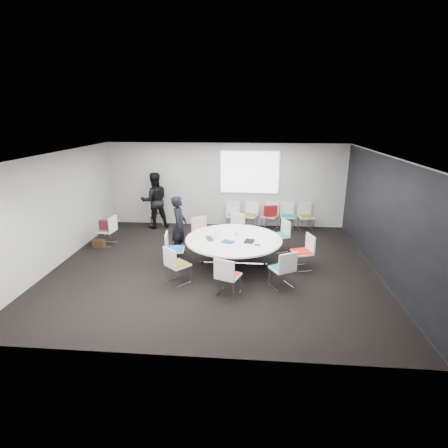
# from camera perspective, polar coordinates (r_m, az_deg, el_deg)

# --- Properties ---
(room_shell) EXTENTS (8.08, 7.08, 2.88)m
(room_shell) POSITION_cam_1_polar(r_m,az_deg,el_deg) (8.48, -0.93, 1.78)
(room_shell) COLOR black
(room_shell) RESTS_ON ground
(conference_table) EXTENTS (2.40, 2.40, 0.73)m
(conference_table) POSITION_cam_1_polar(r_m,az_deg,el_deg) (8.78, 1.57, -3.44)
(conference_table) COLOR silver
(conference_table) RESTS_ON ground
(projection_screen) EXTENTS (1.90, 0.03, 1.35)m
(projection_screen) POSITION_cam_1_polar(r_m,az_deg,el_deg) (11.72, 4.21, 8.41)
(projection_screen) COLOR white
(projection_screen) RESTS_ON room_shell
(chair_ring_a) EXTENTS (0.57, 0.57, 0.88)m
(chair_ring_a) POSITION_cam_1_polar(r_m,az_deg,el_deg) (8.91, 12.61, -5.52)
(chair_ring_a) COLOR silver
(chair_ring_a) RESTS_ON ground
(chair_ring_b) EXTENTS (0.61, 0.61, 0.88)m
(chair_ring_b) POSITION_cam_1_polar(r_m,az_deg,el_deg) (9.95, 9.00, -2.82)
(chair_ring_b) COLOR silver
(chair_ring_b) RESTS_ON ground
(chair_ring_c) EXTENTS (0.60, 0.60, 0.88)m
(chair_ring_c) POSITION_cam_1_polar(r_m,az_deg,el_deg) (10.42, 1.76, -1.66)
(chair_ring_c) COLOR silver
(chair_ring_c) RESTS_ON ground
(chair_ring_d) EXTENTS (0.62, 0.61, 0.88)m
(chair_ring_d) POSITION_cam_1_polar(r_m,az_deg,el_deg) (10.07, -3.68, -2.38)
(chair_ring_d) COLOR silver
(chair_ring_d) RESTS_ON ground
(chair_ring_e) EXTENTS (0.51, 0.52, 0.88)m
(chair_ring_e) POSITION_cam_1_polar(r_m,az_deg,el_deg) (8.96, -8.00, -5.13)
(chair_ring_e) COLOR silver
(chair_ring_e) RESTS_ON ground
(chair_ring_f) EXTENTS (0.64, 0.64, 0.88)m
(chair_ring_f) POSITION_cam_1_polar(r_m,az_deg,el_deg) (8.09, -7.57, -7.69)
(chair_ring_f) COLOR silver
(chair_ring_f) RESTS_ON ground
(chair_ring_g) EXTENTS (0.59, 0.58, 0.88)m
(chair_ring_g) POSITION_cam_1_polar(r_m,az_deg,el_deg) (7.50, 0.65, -9.63)
(chair_ring_g) COLOR silver
(chair_ring_g) RESTS_ON ground
(chair_ring_h) EXTENTS (0.62, 0.62, 0.88)m
(chair_ring_h) POSITION_cam_1_polar(r_m,az_deg,el_deg) (7.93, 9.45, -8.33)
(chair_ring_h) COLOR silver
(chair_ring_h) RESTS_ON ground
(chair_back_a) EXTENTS (0.49, 0.48, 0.88)m
(chair_back_a) POSITION_cam_1_polar(r_m,az_deg,el_deg) (11.81, 1.46, 0.67)
(chair_back_a) COLOR silver
(chair_back_a) RESTS_ON ground
(chair_back_b) EXTENTS (0.59, 0.58, 0.88)m
(chair_back_b) POSITION_cam_1_polar(r_m,az_deg,el_deg) (11.78, 4.22, 0.59)
(chair_back_b) COLOR silver
(chair_back_b) RESTS_ON ground
(chair_back_c) EXTENTS (0.60, 0.59, 0.88)m
(chair_back_c) POSITION_cam_1_polar(r_m,az_deg,el_deg) (11.81, 7.49, 0.52)
(chair_back_c) COLOR silver
(chair_back_c) RESTS_ON ground
(chair_back_d) EXTENTS (0.48, 0.47, 0.88)m
(chair_back_d) POSITION_cam_1_polar(r_m,az_deg,el_deg) (11.85, 10.28, 0.45)
(chair_back_d) COLOR silver
(chair_back_d) RESTS_ON ground
(chair_back_e) EXTENTS (0.54, 0.53, 0.88)m
(chair_back_e) POSITION_cam_1_polar(r_m,az_deg,el_deg) (11.93, 13.20, 0.37)
(chair_back_e) COLOR silver
(chair_back_e) RESTS_ON ground
(chair_spare_left) EXTENTS (0.50, 0.51, 0.88)m
(chair_spare_left) POSITION_cam_1_polar(r_m,az_deg,el_deg) (10.80, -18.41, -1.88)
(chair_spare_left) COLOR silver
(chair_spare_left) RESTS_ON ground
(chair_person_back) EXTENTS (0.59, 0.58, 0.88)m
(chair_person_back) POSITION_cam_1_polar(r_m,az_deg,el_deg) (12.23, -10.89, 0.95)
(chair_person_back) COLOR silver
(chair_person_back) RESTS_ON ground
(person_main) EXTENTS (0.41, 0.61, 1.65)m
(person_main) POSITION_cam_1_polar(r_m,az_deg,el_deg) (9.47, -7.31, -0.31)
(person_main) COLOR black
(person_main) RESTS_ON ground
(person_back) EXTENTS (1.13, 1.03, 1.88)m
(person_back) POSITION_cam_1_polar(r_m,az_deg,el_deg) (11.91, -11.26, 3.79)
(person_back) COLOR black
(person_back) RESTS_ON ground
(laptop) EXTENTS (0.35, 0.42, 0.03)m
(laptop) POSITION_cam_1_polar(r_m,az_deg,el_deg) (8.70, -2.06, -2.34)
(laptop) COLOR #333338
(laptop) RESTS_ON conference_table
(laptop_lid) EXTENTS (0.18, 0.26, 0.22)m
(laptop_lid) POSITION_cam_1_polar(r_m,az_deg,el_deg) (8.80, -1.41, -1.30)
(laptop_lid) COLOR silver
(laptop_lid) RESTS_ON conference_table
(notebook_black) EXTENTS (0.28, 0.34, 0.02)m
(notebook_black) POSITION_cam_1_polar(r_m,az_deg,el_deg) (8.54, 4.15, -2.80)
(notebook_black) COLOR black
(notebook_black) RESTS_ON conference_table
(tablet_folio) EXTENTS (0.33, 0.31, 0.03)m
(tablet_folio) POSITION_cam_1_polar(r_m,az_deg,el_deg) (8.47, 0.62, -2.89)
(tablet_folio) COLOR navy
(tablet_folio) RESTS_ON conference_table
(papers_right) EXTENTS (0.36, 0.36, 0.00)m
(papers_right) POSITION_cam_1_polar(r_m,az_deg,el_deg) (8.95, 5.32, -1.91)
(papers_right) COLOR white
(papers_right) RESTS_ON conference_table
(papers_front) EXTENTS (0.36, 0.32, 0.00)m
(papers_front) POSITION_cam_1_polar(r_m,az_deg,el_deg) (8.64, 6.03, -2.67)
(papers_front) COLOR white
(papers_front) RESTS_ON conference_table
(cup) EXTENTS (0.08, 0.08, 0.09)m
(cup) POSITION_cam_1_polar(r_m,az_deg,el_deg) (8.91, 1.99, -1.64)
(cup) COLOR white
(cup) RESTS_ON conference_table
(phone) EXTENTS (0.15, 0.11, 0.01)m
(phone) POSITION_cam_1_polar(r_m,az_deg,el_deg) (8.32, 5.50, -3.43)
(phone) COLOR black
(phone) RESTS_ON conference_table
(maroon_bag) EXTENTS (0.41, 0.16, 0.28)m
(maroon_bag) POSITION_cam_1_polar(r_m,az_deg,el_deg) (10.71, -18.66, -0.13)
(maroon_bag) COLOR #581731
(maroon_bag) RESTS_ON chair_spare_left
(brown_bag) EXTENTS (0.37, 0.19, 0.24)m
(brown_bag) POSITION_cam_1_polar(r_m,az_deg,el_deg) (10.73, -19.75, -3.03)
(brown_bag) COLOR #382111
(brown_bag) RESTS_ON ground
(red_jacket) EXTENTS (0.46, 0.25, 0.36)m
(red_jacket) POSITION_cam_1_polar(r_m,az_deg,el_deg) (11.47, 7.59, 2.22)
(red_jacket) COLOR maroon
(red_jacket) RESTS_ON chair_back_c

